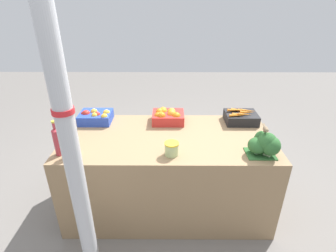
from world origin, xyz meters
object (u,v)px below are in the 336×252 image
apple_crate (96,117)px  orange_crate (167,116)px  carrot_crate (241,117)px  support_pole (64,114)px  juice_bottle_cloudy (74,142)px  pickle_jar (172,149)px  broccoli_pile (265,144)px  sparrow_bird (266,129)px  juice_bottle_ruby (57,140)px

apple_crate → orange_crate: 0.70m
carrot_crate → support_pole: bearing=-140.4°
support_pole → juice_bottle_cloudy: bearing=109.8°
carrot_crate → apple_crate: bearing=-179.8°
orange_crate → juice_bottle_cloudy: 0.92m
orange_crate → pickle_jar: (0.04, -0.59, -0.01)m
support_pole → juice_bottle_cloudy: size_ratio=10.00×
orange_crate → carrot_crate: size_ratio=1.00×
support_pole → broccoli_pile: (1.30, 0.46, -0.45)m
orange_crate → sparrow_bird: (0.74, -0.58, 0.16)m
carrot_crate → sparrow_bird: (0.02, -0.58, 0.17)m
orange_crate → pickle_jar: 0.59m
sparrow_bird → juice_bottle_cloudy: bearing=-83.4°
juice_bottle_ruby → juice_bottle_cloudy: size_ratio=1.10×
pickle_jar → sparrow_bird: (0.70, 0.01, 0.17)m
support_pole → sparrow_bird: size_ratio=19.57×
support_pole → pickle_jar: size_ratio=23.46×
apple_crate → sparrow_bird: sparrow_bird is taller
broccoli_pile → pickle_jar: bearing=179.9°
juice_bottle_ruby → broccoli_pile: bearing=-0.0°
apple_crate → broccoli_pile: 1.57m
juice_bottle_cloudy → sparrow_bird: 1.46m
support_pole → broccoli_pile: support_pole is taller
juice_bottle_cloudy → orange_crate: bearing=39.7°
apple_crate → juice_bottle_cloudy: bearing=-91.0°
apple_crate → pickle_jar: 0.94m
orange_crate → carrot_crate: 0.72m
support_pole → pickle_jar: (0.58, 0.46, -0.50)m
pickle_jar → sparrow_bird: bearing=0.7°
support_pole → orange_crate: support_pole is taller
orange_crate → sparrow_bird: sparrow_bird is taller
pickle_jar → sparrow_bird: sparrow_bird is taller
orange_crate → broccoli_pile: (0.75, -0.59, 0.03)m
orange_crate → juice_bottle_ruby: 1.03m
juice_bottle_cloudy → pickle_jar: bearing=0.0°
apple_crate → broccoli_pile: bearing=-22.0°
orange_crate → juice_bottle_cloudy: bearing=-140.3°
apple_crate → carrot_crate: 1.42m
apple_crate → juice_bottle_ruby: 0.60m
broccoli_pile → apple_crate: bearing=158.0°
support_pole → carrot_crate: bearing=39.6°
broccoli_pile → support_pole: bearing=-160.6°
carrot_crate → pickle_jar: carrot_crate is taller
juice_bottle_ruby → pickle_jar: 0.88m
juice_bottle_cloudy → sparrow_bird: size_ratio=1.96×
pickle_jar → apple_crate: bearing=141.6°
orange_crate → juice_bottle_cloudy: (-0.71, -0.59, 0.05)m
support_pole → carrot_crate: support_pole is taller
juice_bottle_cloudy → broccoli_pile: bearing=-0.0°
apple_crate → carrot_crate: (1.42, 0.00, -0.00)m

